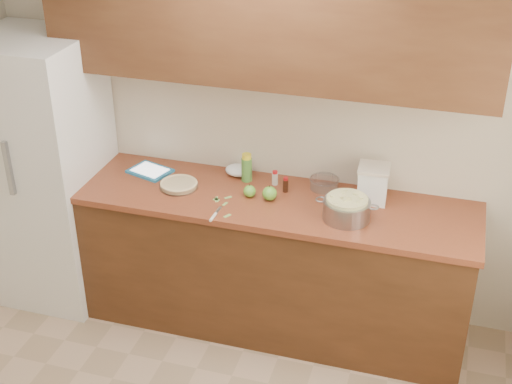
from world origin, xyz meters
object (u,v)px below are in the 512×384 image
(pie, at_px, (179,185))
(flour_canister, at_px, (373,183))
(tablet, at_px, (150,171))
(colander, at_px, (347,209))

(pie, height_order, flour_canister, flour_canister)
(flour_canister, relative_size, tablet, 0.75)
(pie, distance_m, colander, 1.06)
(colander, xyz_separation_m, flour_canister, (0.11, 0.26, 0.05))
(flour_canister, height_order, tablet, flour_canister)
(pie, relative_size, colander, 0.66)
(pie, height_order, tablet, pie)
(colander, bearing_deg, flour_canister, 66.98)
(pie, xyz_separation_m, tablet, (-0.26, 0.14, -0.01))
(pie, distance_m, tablet, 0.29)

